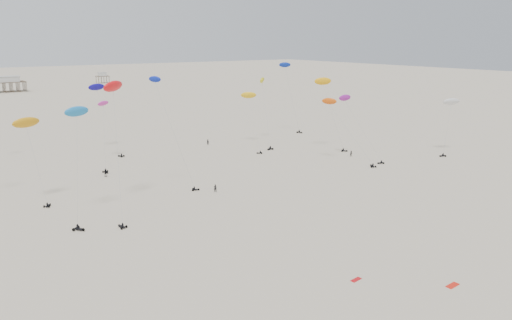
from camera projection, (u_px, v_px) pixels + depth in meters
ground_plane at (98, 122)px, 200.10m from camera, size 900.00×900.00×0.00m
pavilion_main at (7, 85)px, 313.67m from camera, size 21.00×13.00×9.80m
pavilion_small at (103, 78)px, 376.39m from camera, size 9.00×7.00×8.00m
rig_0 at (290, 88)px, 175.00m from camera, size 6.64×7.17×24.86m
rig_2 at (353, 112)px, 138.21m from camera, size 4.91×14.41×19.99m
rig_3 at (104, 125)px, 132.11m from camera, size 7.95×17.36×20.98m
rig_4 at (326, 91)px, 147.32m from camera, size 7.20×9.44×21.79m
rig_5 at (343, 122)px, 132.49m from camera, size 7.75×15.21×19.80m
rig_6 at (77, 141)px, 89.70m from camera, size 6.96×10.06×21.14m
rig_8 at (114, 102)px, 95.40m from camera, size 8.47×17.11×26.60m
rig_9 at (450, 109)px, 144.85m from camera, size 10.84×6.29×16.54m
rig_10 at (170, 121)px, 107.67m from camera, size 8.21×8.10×25.20m
rig_11 at (264, 98)px, 158.53m from camera, size 10.36×17.28×23.91m
rig_12 at (100, 97)px, 146.82m from camera, size 5.35×16.28×22.03m
rig_13 at (28, 132)px, 98.93m from camera, size 5.88×7.64×17.97m
rig_14 at (250, 102)px, 155.95m from camera, size 9.58×17.80×21.22m
spectator_0 at (215, 192)px, 109.61m from camera, size 0.89×0.81×2.01m
spectator_1 at (351, 156)px, 142.60m from camera, size 1.02×0.71×1.93m
spectator_2 at (106, 177)px, 121.59m from camera, size 1.51×1.25×2.25m
spectator_3 at (208, 145)px, 158.09m from camera, size 0.84×0.64×2.13m
grounded_kite_a at (452, 286)px, 68.01m from camera, size 2.26×1.06×0.08m
grounded_kite_b at (356, 280)px, 69.63m from camera, size 1.88×0.93×0.07m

